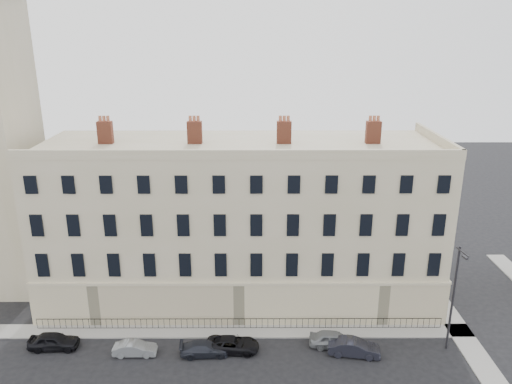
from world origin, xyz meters
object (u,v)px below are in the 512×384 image
car_c (205,348)px  streetlamp (454,294)px  car_a (54,341)px  car_d (233,344)px  car_f (354,348)px  car_e (334,339)px  car_b (135,348)px

car_c → streetlamp: streetlamp is taller
car_a → car_d: bearing=-92.7°
car_f → car_e: bearing=62.2°
car_a → car_c: car_a is taller
car_a → car_d: car_a is taller
car_b → car_d: (7.79, 0.49, 0.02)m
car_d → streetlamp: streetlamp is taller
car_c → streetlamp: 20.14m
car_a → car_e: bearing=-90.8°
car_d → car_b: bearing=96.5°
car_b → car_c: bearing=-91.1°
car_d → car_f: (9.69, -0.56, 0.08)m
car_f → streetlamp: size_ratio=0.45×
car_e → car_c: bearing=101.6°
car_c → car_d: car_d is taller
car_a → streetlamp: bearing=-91.6°
car_e → car_f: car_e is taller
car_a → streetlamp: size_ratio=0.44×
car_c → car_e: 10.53m
car_b → streetlamp: size_ratio=0.38×
car_a → car_c: size_ratio=1.02×
streetlamp → car_b: bearing=172.7°
car_d → car_e: (8.24, 0.52, 0.09)m
car_c → car_e: car_e is taller
car_a → streetlamp: (31.98, -0.21, 4.36)m
car_b → car_e: car_e is taller
car_c → streetlamp: (19.63, 0.66, 4.47)m
car_b → car_d: bearing=-87.3°
streetlamp → car_a: bearing=170.9°
car_b → car_c: car_c is taller
car_a → car_d: 14.59m
car_e → car_f: bearing=-120.8°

